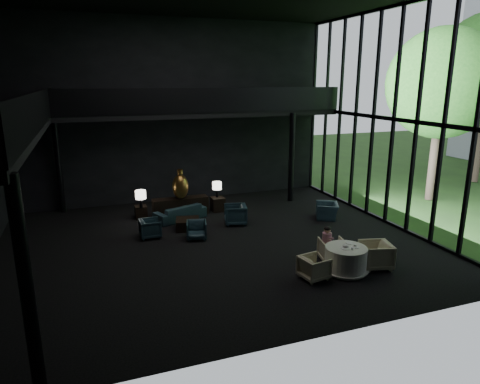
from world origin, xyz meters
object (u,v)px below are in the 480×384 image
object	(u,v)px
table_lamp_right	(217,186)
table_lamp_left	(141,195)
side_table_left	(141,212)
dining_chair_west	(314,267)
bronze_urn	(180,186)
lounge_armchair_east	(235,213)
coffee_table	(188,224)
console	(180,206)
window_armchair	(327,209)
lounge_armchair_south	(197,230)
sofa	(180,210)
child	(327,236)
side_table_right	(218,204)
lounge_armchair_west	(150,228)
dining_chair_east	(376,252)
dining_chair_north	(332,249)
dining_table	(345,261)

from	to	relation	value
table_lamp_right	table_lamp_left	bearing A→B (deg)	-175.94
side_table_left	dining_chair_west	world-z (taller)	dining_chair_west
bronze_urn	side_table_left	xyz separation A→B (m)	(-1.60, 0.19, -0.98)
lounge_armchair_east	coffee_table	size ratio (longest dim) A/B	1.05
console	table_lamp_left	xyz separation A→B (m)	(-1.60, -0.17, 0.66)
table_lamp_left	coffee_table	xyz separation A→B (m)	(1.48, -1.63, -0.83)
lounge_armchair_east	window_armchair	bearing A→B (deg)	95.04
window_armchair	dining_chair_west	world-z (taller)	window_armchair
bronze_urn	lounge_armchair_south	size ratio (longest dim) A/B	1.88
sofa	child	distance (m)	6.40
table_lamp_left	side_table_right	xyz separation A→B (m)	(3.20, 0.15, -0.72)
console	coffee_table	world-z (taller)	console
side_table_right	table_lamp_right	size ratio (longest dim) A/B	0.89
lounge_armchair_west	dining_chair_east	size ratio (longest dim) A/B	0.71
table_lamp_right	lounge_armchair_south	distance (m)	3.50
side_table_right	lounge_armchair_south	world-z (taller)	lounge_armchair_south
dining_chair_north	lounge_armchair_east	bearing A→B (deg)	-56.12
side_table_left	sofa	distance (m)	1.61
lounge_armchair_west	dining_chair_east	world-z (taller)	dining_chair_east
table_lamp_left	lounge_armchair_west	xyz separation A→B (m)	(0.04, -2.05, -0.68)
lounge_armchair_east	child	size ratio (longest dim) A/B	1.45
side_table_left	child	xyz separation A→B (m)	(4.89, -6.07, 0.50)
coffee_table	child	xyz separation A→B (m)	(3.41, -4.20, 0.57)
window_armchair	dining_chair_north	distance (m)	4.20
child	table_lamp_left	bearing A→B (deg)	-50.02
lounge_armchair_east	coffee_table	xyz separation A→B (m)	(-1.86, 0.08, -0.26)
side_table_left	sofa	bearing A→B (deg)	-25.36
sofa	child	bearing A→B (deg)	102.48
dining_chair_east	bronze_urn	bearing A→B (deg)	-133.07
lounge_armchair_west	lounge_armchair_south	bearing A→B (deg)	-116.18
console	dining_table	bearing A→B (deg)	-64.31
bronze_urn	side_table_right	distance (m)	1.86
lounge_armchair_south	window_armchair	distance (m)	5.53
table_lamp_right	coffee_table	world-z (taller)	table_lamp_right
sofa	lounge_armchair_south	distance (m)	2.31
lounge_armchair_west	dining_chair_east	distance (m)	7.62
side_table_left	coffee_table	size ratio (longest dim) A/B	0.60
lounge_armchair_south	console	bearing A→B (deg)	102.17
lounge_armchair_west	window_armchair	distance (m)	7.02
dining_chair_north	window_armchair	bearing A→B (deg)	-106.59
side_table_left	dining_chair_east	bearing A→B (deg)	-50.06
side_table_left	dining_chair_east	size ratio (longest dim) A/B	0.54
dining_table	coffee_table	bearing A→B (deg)	123.94
console	sofa	world-z (taller)	sofa
table_lamp_left	lounge_armchair_west	distance (m)	2.16
lounge_armchair_east	coffee_table	distance (m)	1.88
table_lamp_right	dining_table	size ratio (longest dim) A/B	0.48
table_lamp_left	dining_table	world-z (taller)	table_lamp_left
console	lounge_armchair_south	bearing A→B (deg)	-91.25
side_table_left	table_lamp_right	world-z (taller)	table_lamp_right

